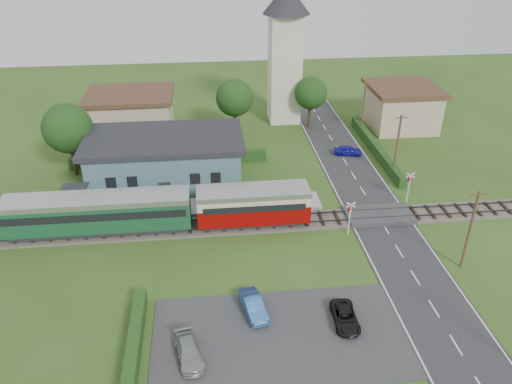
{
  "coord_description": "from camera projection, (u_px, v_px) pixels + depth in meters",
  "views": [
    {
      "loc": [
        -5.66,
        -36.21,
        24.94
      ],
      "look_at": [
        -1.36,
        4.0,
        2.28
      ],
      "focal_mm": 35.0,
      "sensor_mm": 36.0,
      "label": 1
    }
  ],
  "objects": [
    {
      "name": "ground",
      "position": [
        276.0,
        236.0,
        44.13
      ],
      "size": [
        120.0,
        120.0,
        0.0
      ],
      "primitive_type": "plane",
      "color": "#2D4C19"
    },
    {
      "name": "car_park_dark",
      "position": [
        345.0,
        317.0,
        34.42
      ],
      "size": [
        1.73,
        3.55,
        0.97
      ],
      "primitive_type": "imported",
      "rotation": [
        0.0,
        0.0,
        -0.04
      ],
      "color": "black",
      "rests_on": "car_park"
    },
    {
      "name": "car_park",
      "position": [
        279.0,
        336.0,
        33.56
      ],
      "size": [
        17.0,
        9.0,
        0.08
      ],
      "primitive_type": "cube",
      "color": "#333335",
      "rests_on": "ground"
    },
    {
      "name": "crossing_deck",
      "position": [
        379.0,
        215.0,
        46.68
      ],
      "size": [
        6.2,
        3.4,
        0.45
      ],
      "primitive_type": "cube",
      "color": "#333335",
      "rests_on": "ground"
    },
    {
      "name": "car_park_blue",
      "position": [
        253.0,
        306.0,
        35.28
      ],
      "size": [
        1.96,
        3.78,
        1.19
      ],
      "primitive_type": "imported",
      "rotation": [
        0.0,
        0.0,
        0.2
      ],
      "color": "#2A5BA5",
      "rests_on": "car_park"
    },
    {
      "name": "streetlamp_west",
      "position": [
        65.0,
        129.0,
        57.95
      ],
      "size": [
        0.3,
        0.3,
        5.15
      ],
      "color": "#3F3F47",
      "rests_on": "ground"
    },
    {
      "name": "house_west",
      "position": [
        131.0,
        113.0,
        63.06
      ],
      "size": [
        10.8,
        8.8,
        5.5
      ],
      "color": "tan",
      "rests_on": "ground"
    },
    {
      "name": "train",
      "position": [
        60.0,
        215.0,
        43.07
      ],
      "size": [
        43.2,
        2.9,
        3.4
      ],
      "color": "#232328",
      "rests_on": "ground"
    },
    {
      "name": "car_on_road",
      "position": [
        348.0,
        150.0,
        58.53
      ],
      "size": [
        3.43,
        2.05,
        1.09
      ],
      "primitive_type": "imported",
      "rotation": [
        0.0,
        0.0,
        1.32
      ],
      "color": "#1A17A9",
      "rests_on": "road"
    },
    {
      "name": "road",
      "position": [
        386.0,
        229.0,
        45.04
      ],
      "size": [
        6.0,
        70.0,
        0.05
      ],
      "primitive_type": "cube",
      "color": "#28282B",
      "rests_on": "ground"
    },
    {
      "name": "hedge_carpark",
      "position": [
        135.0,
        342.0,
        32.4
      ],
      "size": [
        0.8,
        9.0,
        1.2
      ],
      "primitive_type": "cube",
      "color": "#193814",
      "rests_on": "ground"
    },
    {
      "name": "church_tower",
      "position": [
        285.0,
        45.0,
        63.88
      ],
      "size": [
        6.0,
        6.0,
        17.6
      ],
      "color": "beige",
      "rests_on": "ground"
    },
    {
      "name": "pedestrian_far",
      "position": [
        113.0,
        201.0,
        46.57
      ],
      "size": [
        0.88,
        1.05,
        1.93
      ],
      "primitive_type": "imported",
      "rotation": [
        0.0,
        0.0,
        1.4
      ],
      "color": "gray",
      "rests_on": "platform"
    },
    {
      "name": "equipment_hut",
      "position": [
        76.0,
        200.0,
        46.11
      ],
      "size": [
        2.3,
        2.3,
        2.55
      ],
      "color": "beige",
      "rests_on": "platform"
    },
    {
      "name": "utility_pole_d",
      "position": [
        364.0,
        107.0,
        62.76
      ],
      "size": [
        1.4,
        0.22,
        7.0
      ],
      "color": "#473321",
      "rests_on": "ground"
    },
    {
      "name": "tree_c",
      "position": [
        311.0,
        93.0,
        64.28
      ],
      "size": [
        4.2,
        4.2,
        6.78
      ],
      "color": "#332316",
      "rests_on": "ground"
    },
    {
      "name": "car_park_silver",
      "position": [
        189.0,
        352.0,
        31.64
      ],
      "size": [
        2.2,
        3.85,
        1.05
      ],
      "primitive_type": "imported",
      "rotation": [
        0.0,
        0.0,
        0.21
      ],
      "color": "#989898",
      "rests_on": "car_park"
    },
    {
      "name": "tree_b",
      "position": [
        234.0,
        98.0,
        61.44
      ],
      "size": [
        4.6,
        4.6,
        7.34
      ],
      "color": "#332316",
      "rests_on": "ground"
    },
    {
      "name": "railway_track",
      "position": [
        273.0,
        222.0,
        45.81
      ],
      "size": [
        76.0,
        3.2,
        0.49
      ],
      "color": "#4C443D",
      "rests_on": "ground"
    },
    {
      "name": "pedestrian_near",
      "position": [
        259.0,
        195.0,
        47.67
      ],
      "size": [
        0.79,
        0.64,
        1.86
      ],
      "primitive_type": "imported",
      "rotation": [
        0.0,
        0.0,
        3.48
      ],
      "color": "gray",
      "rests_on": "platform"
    },
    {
      "name": "platform",
      "position": [
        165.0,
        209.0,
        47.6
      ],
      "size": [
        30.0,
        3.0,
        0.45
      ],
      "primitive_type": "cube",
      "color": "gray",
      "rests_on": "ground"
    },
    {
      "name": "utility_pole_c",
      "position": [
        397.0,
        145.0,
        52.35
      ],
      "size": [
        1.4,
        0.22,
        7.0
      ],
      "color": "#473321",
      "rests_on": "ground"
    },
    {
      "name": "utility_pole_b",
      "position": [
        470.0,
        229.0,
        38.47
      ],
      "size": [
        1.4,
        0.22,
        7.0
      ],
      "color": "#473321",
      "rests_on": "ground"
    },
    {
      "name": "crossing_signal_far",
      "position": [
        409.0,
        183.0,
        48.15
      ],
      "size": [
        0.84,
        0.28,
        3.28
      ],
      "color": "silver",
      "rests_on": "ground"
    },
    {
      "name": "streetlamp_east",
      "position": [
        365.0,
        98.0,
        67.55
      ],
      "size": [
        0.3,
        0.3,
        5.15
      ],
      "color": "#3F3F47",
      "rests_on": "ground"
    },
    {
      "name": "station_building",
      "position": [
        166.0,
        160.0,
        51.42
      ],
      "size": [
        16.0,
        9.0,
        5.3
      ],
      "color": "slate",
      "rests_on": "ground"
    },
    {
      "name": "crossing_signal_near",
      "position": [
        350.0,
        213.0,
        43.32
      ],
      "size": [
        0.84,
        0.28,
        3.28
      ],
      "color": "silver",
      "rests_on": "ground"
    },
    {
      "name": "hedge_roadside",
      "position": [
        376.0,
        148.0,
        59.03
      ],
      "size": [
        0.8,
        18.0,
        1.2
      ],
      "primitive_type": "cube",
      "color": "#193814",
      "rests_on": "ground"
    },
    {
      "name": "house_east",
      "position": [
        401.0,
        106.0,
        65.43
      ],
      "size": [
        8.8,
        8.8,
        5.5
      ],
      "color": "tan",
      "rests_on": "ground"
    },
    {
      "name": "hedge_station",
      "position": [
        169.0,
        159.0,
        56.33
      ],
      "size": [
        22.0,
        0.8,
        1.3
      ],
      "primitive_type": "cube",
      "color": "#193814",
      "rests_on": "ground"
    },
    {
      "name": "tree_a",
      "position": [
        68.0,
        129.0,
        51.78
      ],
      "size": [
        5.2,
        5.2,
        8.0
      ],
      "color": "#332316",
      "rests_on": "ground"
    }
  ]
}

